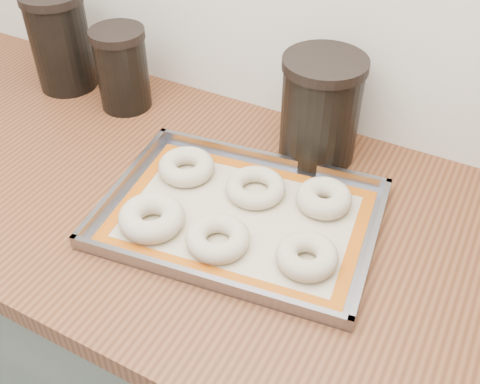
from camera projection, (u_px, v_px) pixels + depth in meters
The scene contains 13 objects.
cabinet at pixel (171, 330), 1.35m from camera, with size 3.00×0.65×0.86m, color slate.
countertop at pixel (152, 188), 1.06m from camera, with size 3.06×0.68×0.04m, color brown.
baking_tray at pixel (240, 215), 0.96m from camera, with size 0.50×0.39×0.03m.
baking_mat at pixel (240, 216), 0.96m from camera, with size 0.45×0.34×0.00m.
bagel_front_left at pixel (152, 218), 0.93m from camera, with size 0.11×0.11×0.04m, color beige.
bagel_front_mid at pixel (218, 238), 0.90m from camera, with size 0.10×0.10×0.03m, color beige.
bagel_front_right at pixel (307, 256), 0.87m from camera, with size 0.10×0.10×0.03m, color beige.
bagel_back_left at pixel (186, 167), 1.04m from camera, with size 0.10×0.10×0.03m, color beige.
bagel_back_mid at pixel (255, 187), 1.00m from camera, with size 0.11×0.11×0.03m, color beige.
bagel_back_right at pixel (324, 198), 0.97m from camera, with size 0.10×0.10×0.04m, color beige.
canister_left at pixel (60, 41), 1.24m from camera, with size 0.14×0.14×0.22m.
canister_mid at pixel (122, 69), 1.19m from camera, with size 0.11×0.11×0.18m.
canister_right at pixel (320, 109), 1.04m from camera, with size 0.15×0.15×0.21m.
Camera 1 is at (0.53, 1.04, 1.57)m, focal length 42.00 mm.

